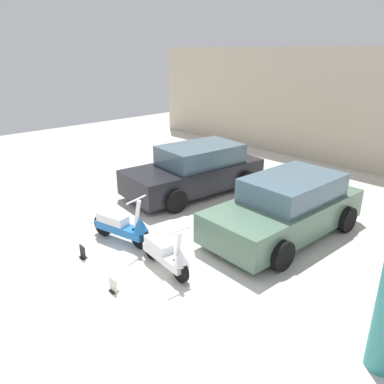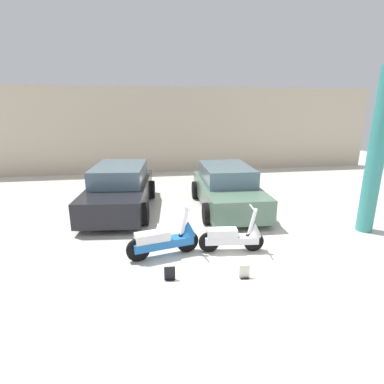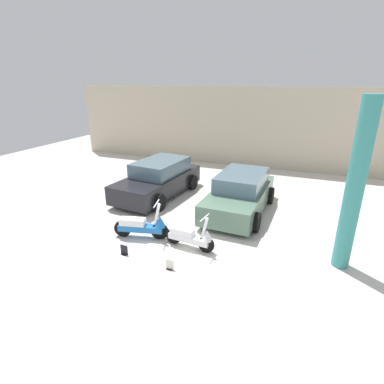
% 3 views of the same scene
% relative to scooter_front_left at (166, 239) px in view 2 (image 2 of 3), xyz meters
% --- Properties ---
extents(ground_plane, '(28.00, 28.00, 0.00)m').
position_rel_scooter_front_left_xyz_m(ground_plane, '(1.20, -0.46, -0.38)').
color(ground_plane, silver).
extents(wall_back, '(19.60, 0.12, 3.92)m').
position_rel_scooter_front_left_xyz_m(wall_back, '(1.20, 8.57, 1.57)').
color(wall_back, beige).
rests_on(wall_back, ground_plane).
extents(scooter_front_left, '(1.53, 0.67, 1.08)m').
position_rel_scooter_front_left_xyz_m(scooter_front_left, '(0.00, 0.00, 0.00)').
color(scooter_front_left, black).
rests_on(scooter_front_left, ground_plane).
extents(scooter_front_right, '(1.41, 0.51, 0.99)m').
position_rel_scooter_front_left_xyz_m(scooter_front_right, '(1.46, -0.03, -0.03)').
color(scooter_front_right, black).
rests_on(scooter_front_right, ground_plane).
extents(car_rear_left, '(2.22, 4.09, 1.34)m').
position_rel_scooter_front_left_xyz_m(car_rear_left, '(-1.15, 3.19, 0.26)').
color(car_rear_left, black).
rests_on(car_rear_left, ground_plane).
extents(car_rear_center, '(1.98, 3.89, 1.30)m').
position_rel_scooter_front_left_xyz_m(car_rear_center, '(2.09, 2.82, 0.24)').
color(car_rear_center, '#51705B').
rests_on(car_rear_center, ground_plane).
extents(placard_near_left_scooter, '(0.20, 0.13, 0.26)m').
position_rel_scooter_front_left_xyz_m(placard_near_left_scooter, '(-0.02, -0.94, -0.27)').
color(placard_near_left_scooter, black).
rests_on(placard_near_left_scooter, ground_plane).
extents(placard_near_right_scooter, '(0.20, 0.12, 0.26)m').
position_rel_scooter_front_left_xyz_m(placard_near_right_scooter, '(1.33, -1.10, -0.27)').
color(placard_near_right_scooter, black).
rests_on(placard_near_right_scooter, ground_plane).
extents(support_column_side, '(0.39, 0.39, 3.92)m').
position_rel_scooter_front_left_xyz_m(support_column_side, '(5.05, 0.53, 1.57)').
color(support_column_side, teal).
rests_on(support_column_side, ground_plane).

